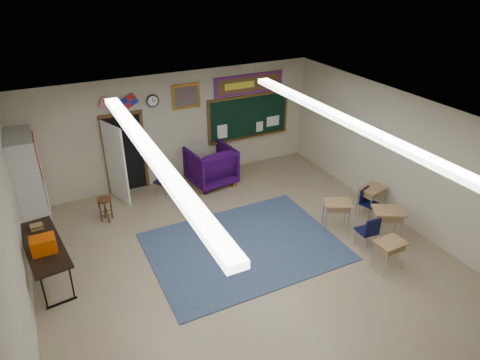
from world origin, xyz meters
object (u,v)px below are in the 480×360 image
wooden_stool (106,209)px  student_desk_front_left (336,214)px  wingback_armchair (211,166)px  folding_table (47,260)px  student_desk_front_right (371,199)px

wooden_stool → student_desk_front_left: bearing=-30.5°
wingback_armchair → student_desk_front_left: 3.75m
student_desk_front_left → wooden_stool: size_ratio=1.27×
student_desk_front_left → folding_table: folding_table is taller
student_desk_front_left → wingback_armchair: bearing=144.0°
folding_table → student_desk_front_left: bearing=-17.7°
student_desk_front_right → folding_table: bearing=159.4°
student_desk_front_right → folding_table: (-7.19, 0.95, 0.03)m
student_desk_front_left → student_desk_front_right: student_desk_front_right is taller
wingback_armchair → folding_table: size_ratio=0.58×
student_desk_front_left → folding_table: bearing=-162.8°
wingback_armchair → wooden_stool: (-2.97, -0.64, -0.23)m
folding_table → wooden_stool: (1.40, 1.60, -0.14)m
wingback_armchair → student_desk_front_right: (2.82, -3.19, -0.12)m
student_desk_front_right → wooden_stool: 6.33m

